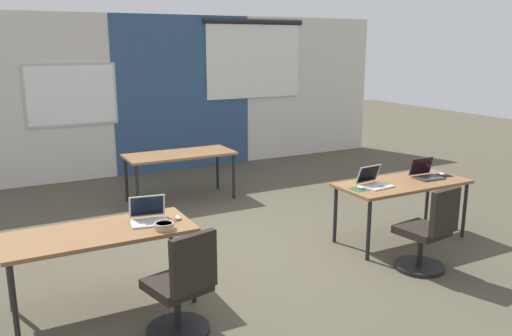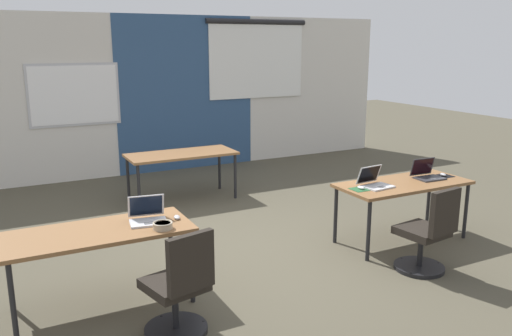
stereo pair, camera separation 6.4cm
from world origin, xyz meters
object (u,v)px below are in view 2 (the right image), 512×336
(desk_near_right, at_px, (403,187))
(mouse_near_left_inner, at_px, (177,217))
(desk_far_center, at_px, (181,157))
(mouse_near_right_end, at_px, (443,175))
(chair_near_right_inner, at_px, (427,237))
(laptop_near_right_inner, at_px, (375,182))
(laptop_near_left_inner, at_px, (148,216))
(desk_near_left, at_px, (99,237))
(laptop_near_right_end, at_px, (427,174))
(snack_bowl, at_px, (163,225))
(mouse_near_right_inner, at_px, (361,188))
(chair_near_left_inner, at_px, (179,292))

(desk_near_right, relative_size, mouse_near_left_inner, 14.83)
(desk_far_center, distance_m, mouse_near_right_end, 3.68)
(chair_near_right_inner, xyz_separation_m, mouse_near_left_inner, (-2.41, 0.77, 0.36))
(laptop_near_right_inner, height_order, chair_near_right_inner, laptop_near_right_inner)
(laptop_near_left_inner, height_order, mouse_near_left_inner, laptop_near_left_inner)
(desk_near_left, distance_m, mouse_near_left_inner, 0.71)
(desk_near_right, bearing_deg, laptop_near_left_inner, 179.43)
(laptop_near_right_end, bearing_deg, laptop_near_right_inner, -176.91)
(chair_near_right_inner, xyz_separation_m, laptop_near_right_end, (0.78, 0.82, 0.39))
(desk_near_right, relative_size, laptop_near_right_end, 4.66)
(laptop_near_left_inner, height_order, snack_bowl, laptop_near_left_inner)
(mouse_near_right_inner, relative_size, laptop_near_right_end, 0.29)
(chair_near_right_inner, relative_size, mouse_near_left_inner, 8.53)
(desk_near_right, xyz_separation_m, laptop_near_right_end, (0.39, 0.02, 0.11))
(desk_far_center, relative_size, chair_near_right_inner, 1.74)
(desk_near_right, height_order, laptop_near_left_inner, laptop_near_left_inner)
(desk_near_left, height_order, chair_near_right_inner, chair_near_right_inner)
(laptop_near_left_inner, bearing_deg, laptop_near_right_inner, 8.90)
(laptop_near_right_inner, distance_m, chair_near_right_inner, 0.90)
(chair_near_left_inner, bearing_deg, snack_bowl, -109.15)
(desk_far_center, distance_m, chair_near_left_inner, 3.83)
(desk_near_left, xyz_separation_m, laptop_near_right_inner, (3.08, 0.02, 0.11))
(desk_near_left, xyz_separation_m, chair_near_left_inner, (0.45, -0.79, -0.28))
(desk_near_left, height_order, desk_far_center, same)
(chair_near_left_inner, height_order, snack_bowl, chair_near_left_inner)
(mouse_near_right_inner, height_order, mouse_near_left_inner, mouse_near_right_inner)
(desk_near_right, relative_size, desk_far_center, 1.00)
(desk_near_left, height_order, chair_near_left_inner, chair_near_left_inner)
(laptop_near_right_end, bearing_deg, chair_near_left_inner, -164.02)
(mouse_near_left_inner, relative_size, chair_near_left_inner, 0.12)
(desk_near_right, distance_m, laptop_near_left_inner, 3.05)
(laptop_near_right_inner, bearing_deg, desk_near_left, 173.96)
(laptop_near_left_inner, distance_m, laptop_near_right_end, 3.44)
(desk_far_center, distance_m, mouse_near_left_inner, 3.01)
(desk_far_center, relative_size, mouse_near_right_inner, 15.80)
(mouse_near_right_inner, distance_m, mouse_near_left_inner, 2.16)
(desk_near_left, height_order, mouse_near_right_end, mouse_near_right_end)
(desk_near_left, bearing_deg, laptop_near_left_inner, 3.91)
(desk_near_right, bearing_deg, mouse_near_left_inner, -179.46)
(mouse_near_left_inner, bearing_deg, desk_far_center, 69.74)
(mouse_near_right_inner, bearing_deg, laptop_near_left_inner, 179.11)
(laptop_near_right_inner, bearing_deg, desk_near_right, -8.44)
(chair_near_left_inner, bearing_deg, desk_near_left, -73.56)
(laptop_near_right_inner, distance_m, laptop_near_right_end, 0.81)
(mouse_near_right_inner, relative_size, mouse_near_right_end, 0.91)
(snack_bowl, bearing_deg, laptop_near_left_inner, 103.58)
(chair_near_right_inner, bearing_deg, snack_bowl, -19.86)
(laptop_near_left_inner, distance_m, mouse_near_right_end, 3.69)
(laptop_near_left_inner, bearing_deg, desk_near_left, -166.86)
(desk_near_right, distance_m, mouse_near_right_inner, 0.64)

